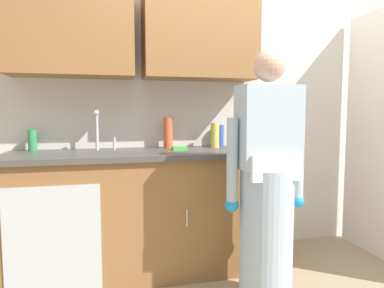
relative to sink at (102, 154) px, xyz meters
name	(u,v)px	position (x,y,z in m)	size (l,w,h in m)	color
kitchen_wall_with_uppers	(186,84)	(0.70, 0.29, 0.55)	(4.80, 0.44, 2.70)	beige
counter_cabinet	(142,214)	(0.28, -0.01, -0.48)	(1.90, 0.62, 0.90)	brown
countertop	(141,154)	(0.29, -0.01, -0.01)	(1.96, 0.66, 0.04)	#474442
sink	(102,154)	(0.00, 0.00, 0.00)	(0.50, 0.36, 0.35)	#B7BABF
person_at_sink	(267,197)	(1.02, -0.63, -0.23)	(0.55, 0.34, 1.62)	white
bottle_soap	(32,140)	(-0.52, 0.20, 0.10)	(0.06, 0.06, 0.16)	#2D8C4C
bottle_water_tall	(219,135)	(0.99, 0.23, 0.11)	(0.08, 0.08, 0.18)	#334CB2
bottle_dish_liquid	(168,133)	(0.53, 0.20, 0.14)	(0.07, 0.07, 0.25)	#E05933
bottle_cleaner_spray	(215,135)	(0.92, 0.14, 0.12)	(0.07, 0.07, 0.21)	#D8D14C
cup_by_sink	(240,143)	(1.06, -0.07, 0.07)	(0.08, 0.08, 0.10)	#33478C
sponge	(179,148)	(0.58, 0.00, 0.03)	(0.11, 0.07, 0.03)	#4CBF4C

